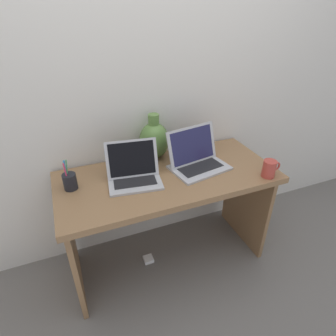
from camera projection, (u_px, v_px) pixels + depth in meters
name	position (u px, v px, depth m)	size (l,w,h in m)	color
ground_plane	(168.00, 257.00, 2.17)	(6.00, 6.00, 0.00)	slate
back_wall	(148.00, 89.00, 1.83)	(4.40, 0.04, 2.40)	silver
desk	(168.00, 196.00, 1.87)	(1.38, 0.62, 0.75)	olive
laptop_left	(133.00, 171.00, 1.70)	(0.35, 0.28, 0.23)	#B2B2B7
laptop_right	(196.00, 157.00, 1.84)	(0.40, 0.31, 0.25)	#B2B2B7
green_vase	(154.00, 140.00, 1.91)	(0.20, 0.20, 0.31)	#5B843D
coffee_mug	(269.00, 169.00, 1.74)	(0.12, 0.08, 0.11)	#B23D33
pen_cup	(70.00, 181.00, 1.63)	(0.08, 0.08, 0.18)	black
power_brick	(148.00, 259.00, 2.13)	(0.07, 0.07, 0.03)	white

